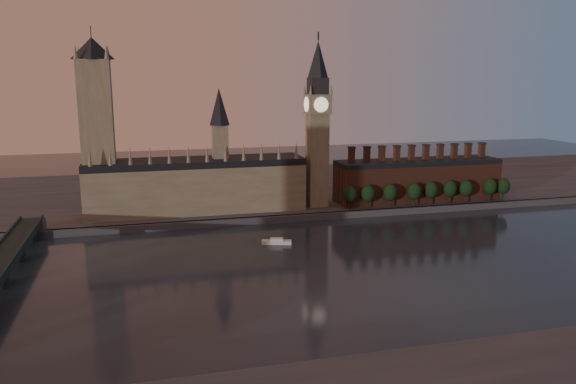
# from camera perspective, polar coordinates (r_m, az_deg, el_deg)

# --- Properties ---
(ground) EXTENTS (900.00, 900.00, 0.00)m
(ground) POSITION_cam_1_polar(r_m,az_deg,el_deg) (256.43, 8.23, -7.72)
(ground) COLOR black
(ground) RESTS_ON ground
(north_bank) EXTENTS (900.00, 182.00, 4.00)m
(north_bank) POSITION_cam_1_polar(r_m,az_deg,el_deg) (419.93, -1.18, 0.29)
(north_bank) COLOR #4D4E53
(north_bank) RESTS_ON ground
(palace_of_westminster) EXTENTS (130.00, 30.30, 74.00)m
(palace_of_westminster) POSITION_cam_1_polar(r_m,az_deg,el_deg) (344.57, -9.19, 0.96)
(palace_of_westminster) COLOR gray
(palace_of_westminster) RESTS_ON north_bank
(victoria_tower) EXTENTS (24.00, 24.00, 108.00)m
(victoria_tower) POSITION_cam_1_polar(r_m,az_deg,el_deg) (339.27, -18.84, 6.72)
(victoria_tower) COLOR gray
(victoria_tower) RESTS_ON north_bank
(big_ben) EXTENTS (15.00, 15.00, 107.00)m
(big_ben) POSITION_cam_1_polar(r_m,az_deg,el_deg) (349.96, 3.01, 7.08)
(big_ben) COLOR gray
(big_ben) RESTS_ON north_bank
(chimney_block) EXTENTS (110.00, 25.00, 37.00)m
(chimney_block) POSITION_cam_1_polar(r_m,az_deg,el_deg) (381.89, 13.01, 1.27)
(chimney_block) COLOR brown
(chimney_block) RESTS_ON north_bank
(embankment_tree_0) EXTENTS (8.60, 8.60, 14.88)m
(embankment_tree_0) POSITION_cam_1_polar(r_m,az_deg,el_deg) (347.58, 6.32, -0.24)
(embankment_tree_0) COLOR black
(embankment_tree_0) RESTS_ON north_bank
(embankment_tree_1) EXTENTS (8.60, 8.60, 14.88)m
(embankment_tree_1) POSITION_cam_1_polar(r_m,az_deg,el_deg) (351.41, 8.15, -0.15)
(embankment_tree_1) COLOR black
(embankment_tree_1) RESTS_ON north_bank
(embankment_tree_2) EXTENTS (8.60, 8.60, 14.88)m
(embankment_tree_2) POSITION_cam_1_polar(r_m,az_deg,el_deg) (356.44, 10.36, -0.06)
(embankment_tree_2) COLOR black
(embankment_tree_2) RESTS_ON north_bank
(embankment_tree_3) EXTENTS (8.60, 8.60, 14.88)m
(embankment_tree_3) POSITION_cam_1_polar(r_m,az_deg,el_deg) (363.58, 12.72, 0.07)
(embankment_tree_3) COLOR black
(embankment_tree_3) RESTS_ON north_bank
(embankment_tree_4) EXTENTS (8.60, 8.60, 14.88)m
(embankment_tree_4) POSITION_cam_1_polar(r_m,az_deg,el_deg) (370.28, 14.33, 0.20)
(embankment_tree_4) COLOR black
(embankment_tree_4) RESTS_ON north_bank
(embankment_tree_5) EXTENTS (8.60, 8.60, 14.88)m
(embankment_tree_5) POSITION_cam_1_polar(r_m,az_deg,el_deg) (377.60, 16.14, 0.32)
(embankment_tree_5) COLOR black
(embankment_tree_5) RESTS_ON north_bank
(embankment_tree_6) EXTENTS (8.60, 8.60, 14.88)m
(embankment_tree_6) POSITION_cam_1_polar(r_m,az_deg,el_deg) (381.75, 17.63, 0.35)
(embankment_tree_6) COLOR black
(embankment_tree_6) RESTS_ON north_bank
(embankment_tree_7) EXTENTS (8.60, 8.60, 14.88)m
(embankment_tree_7) POSITION_cam_1_polar(r_m,az_deg,el_deg) (393.00, 19.84, 0.51)
(embankment_tree_7) COLOR black
(embankment_tree_7) RESTS_ON north_bank
(embankment_tree_8) EXTENTS (8.60, 8.60, 14.88)m
(embankment_tree_8) POSITION_cam_1_polar(r_m,az_deg,el_deg) (397.97, 21.04, 0.56)
(embankment_tree_8) COLOR black
(embankment_tree_8) RESTS_ON north_bank
(river_boat) EXTENTS (15.94, 8.49, 3.07)m
(river_boat) POSITION_cam_1_polar(r_m,az_deg,el_deg) (289.95, -1.17, -5.06)
(river_boat) COLOR silver
(river_boat) RESTS_ON ground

